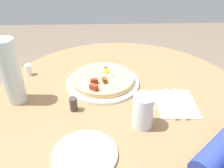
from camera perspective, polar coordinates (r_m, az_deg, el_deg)
dining_table at (r=1.03m, az=2.13°, el=-9.89°), size 1.02×1.02×0.71m
pizza_plate at (r=0.98m, az=-2.20°, el=0.39°), size 0.30×0.30×0.01m
breakfast_pizza at (r=0.97m, az=-2.22°, el=1.28°), size 0.26×0.26×0.04m
bread_plate at (r=0.69m, az=-6.64°, el=-16.69°), size 0.19×0.19×0.01m
napkin at (r=0.89m, az=15.34°, el=-4.64°), size 0.17×0.14×0.00m
fork at (r=0.89m, az=14.26°, el=-4.44°), size 0.18×0.02×0.00m
knife at (r=0.90m, az=16.49°, el=-4.37°), size 0.18×0.02×0.00m
water_glass at (r=0.75m, az=7.60°, el=-6.56°), size 0.07×0.07×0.11m
water_bottle at (r=0.89m, az=-23.53°, el=2.70°), size 0.07×0.07×0.24m
salt_shaker at (r=1.09m, az=-19.71°, el=3.24°), size 0.03×0.03×0.05m
pepper_shaker at (r=0.83m, az=-9.37°, el=-4.87°), size 0.03×0.03×0.05m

